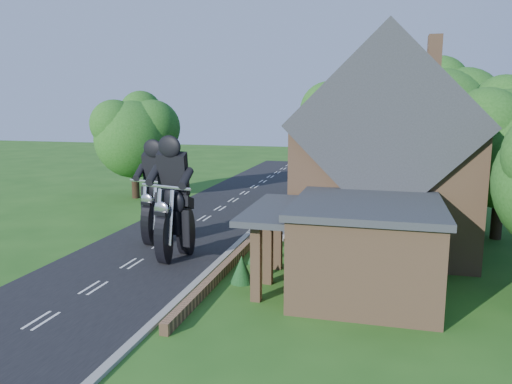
% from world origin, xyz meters
% --- Properties ---
extents(ground, '(120.00, 120.00, 0.00)m').
position_xyz_m(ground, '(0.00, 0.00, 0.00)').
color(ground, '#235317').
rests_on(ground, ground).
extents(road, '(7.00, 80.00, 0.02)m').
position_xyz_m(road, '(0.00, 0.00, 0.01)').
color(road, black).
rests_on(road, ground).
extents(kerb, '(0.30, 80.00, 0.12)m').
position_xyz_m(kerb, '(3.65, 0.00, 0.06)').
color(kerb, gray).
rests_on(kerb, ground).
extents(garden_wall, '(0.30, 22.00, 0.40)m').
position_xyz_m(garden_wall, '(4.30, 5.00, 0.20)').
color(garden_wall, '#8F6748').
rests_on(garden_wall, ground).
extents(house, '(9.54, 8.64, 10.24)m').
position_xyz_m(house, '(10.49, 6.00, 4.34)').
color(house, '#8F6748').
rests_on(house, ground).
extents(annex, '(7.05, 5.94, 3.44)m').
position_xyz_m(annex, '(9.87, -0.80, 1.77)').
color(annex, '#8F6748').
rests_on(annex, ground).
extents(tree_house_right, '(6.51, 6.00, 8.40)m').
position_xyz_m(tree_house_right, '(16.65, 8.62, 5.19)').
color(tree_house_right, black).
rests_on(tree_house_right, ground).
extents(tree_behind_house, '(7.81, 7.20, 10.08)m').
position_xyz_m(tree_behind_house, '(14.18, 16.14, 6.23)').
color(tree_behind_house, black).
rests_on(tree_behind_house, ground).
extents(tree_behind_left, '(6.94, 6.40, 9.16)m').
position_xyz_m(tree_behind_left, '(8.16, 17.13, 5.73)').
color(tree_behind_left, black).
rests_on(tree_behind_left, ground).
extents(tree_far_road, '(6.08, 5.60, 7.84)m').
position_xyz_m(tree_far_road, '(-6.86, 14.11, 4.84)').
color(tree_far_road, black).
rests_on(tree_far_road, ground).
extents(shrub_a, '(0.90, 0.90, 1.10)m').
position_xyz_m(shrub_a, '(5.30, -1.00, 0.55)').
color(shrub_a, '#123917').
rests_on(shrub_a, ground).
extents(shrub_b, '(0.90, 0.90, 1.10)m').
position_xyz_m(shrub_b, '(5.30, 1.50, 0.55)').
color(shrub_b, '#123917').
rests_on(shrub_b, ground).
extents(shrub_c, '(0.90, 0.90, 1.10)m').
position_xyz_m(shrub_c, '(5.30, 4.00, 0.55)').
color(shrub_c, '#123917').
rests_on(shrub_c, ground).
extents(shrub_d, '(0.90, 0.90, 1.10)m').
position_xyz_m(shrub_d, '(5.30, 9.00, 0.55)').
color(shrub_d, '#123917').
rests_on(shrub_d, ground).
extents(shrub_e, '(0.90, 0.90, 1.10)m').
position_xyz_m(shrub_e, '(5.30, 11.50, 0.55)').
color(shrub_e, '#123917').
rests_on(shrub_e, ground).
extents(shrub_f, '(0.90, 0.90, 1.10)m').
position_xyz_m(shrub_f, '(5.30, 14.00, 0.55)').
color(shrub_f, '#123917').
rests_on(shrub_f, ground).
extents(motorcycle_lead, '(0.90, 1.85, 1.67)m').
position_xyz_m(motorcycle_lead, '(1.59, 1.07, 0.83)').
color(motorcycle_lead, black).
rests_on(motorcycle_lead, ground).
extents(motorcycle_follow, '(0.76, 1.72, 1.56)m').
position_xyz_m(motorcycle_follow, '(-0.41, 3.50, 0.78)').
color(motorcycle_follow, black).
rests_on(motorcycle_follow, ground).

